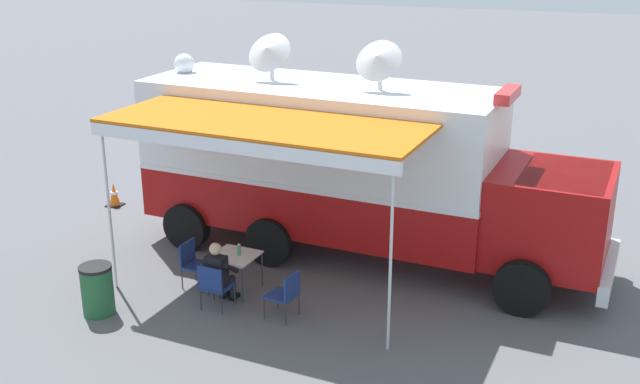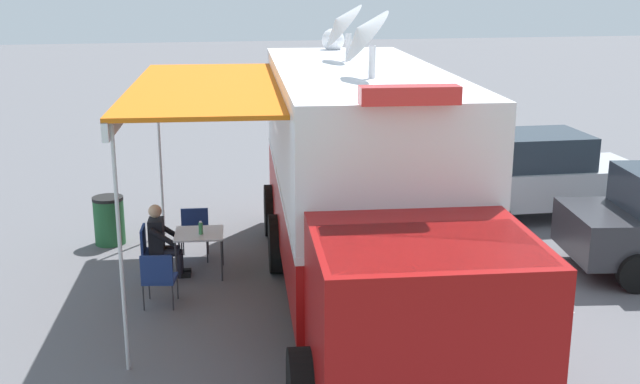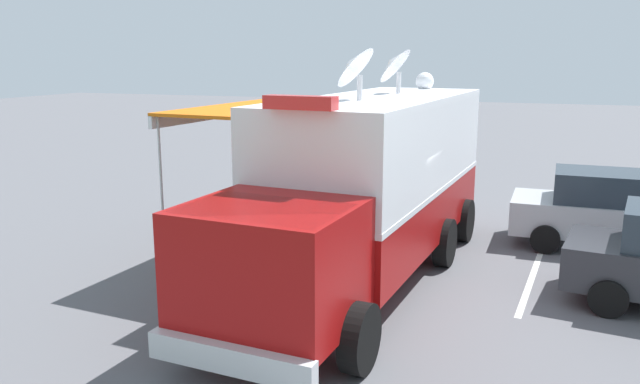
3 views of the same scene
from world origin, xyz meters
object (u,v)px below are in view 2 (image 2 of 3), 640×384
at_px(water_bottle, 201,228).
at_px(trash_bin, 109,220).
at_px(command_truck, 362,178).
at_px(traffic_cone, 328,180).
at_px(seated_responder, 162,239).
at_px(folding_table, 199,236).
at_px(folding_chair_beside_table, 195,230).
at_px(folding_chair_at_table, 151,247).
at_px(folding_chair_spare_by_truck, 158,275).
at_px(car_far_corner, 536,175).

xyz_separation_m(water_bottle, trash_bin, (1.64, -1.97, -0.38)).
bearing_deg(command_truck, trash_bin, -40.20).
relative_size(trash_bin, traffic_cone, 1.57).
bearing_deg(water_bottle, command_truck, 149.11).
height_order(seated_responder, traffic_cone, seated_responder).
distance_m(seated_responder, trash_bin, 2.14).
bearing_deg(folding_table, folding_chair_beside_table, -86.37).
distance_m(folding_chair_at_table, folding_chair_beside_table, 1.12).
bearing_deg(seated_responder, folding_chair_at_table, -4.45).
bearing_deg(water_bottle, trash_bin, -50.31).
xyz_separation_m(folding_chair_spare_by_truck, trash_bin, (0.95, -3.19, -0.06)).
distance_m(water_bottle, traffic_cone, 5.82).
relative_size(folding_table, folding_chair_beside_table, 0.99).
distance_m(folding_table, folding_chair_spare_by_truck, 1.47).
bearing_deg(traffic_cone, folding_chair_beside_table, 51.05).
relative_size(folding_table, traffic_cone, 1.48).
bearing_deg(car_far_corner, folding_chair_spare_by_truck, 24.22).
height_order(seated_responder, trash_bin, seated_responder).
height_order(folding_table, folding_chair_at_table, folding_chair_at_table).
relative_size(folding_chair_beside_table, seated_responder, 0.70).
bearing_deg(folding_table, water_bottle, 109.05).
bearing_deg(folding_chair_spare_by_truck, seated_responder, -92.15).
bearing_deg(folding_table, traffic_cone, -123.19).
relative_size(folding_chair_beside_table, trash_bin, 0.96).
distance_m(folding_table, folding_chair_at_table, 0.82).
relative_size(command_truck, folding_chair_beside_table, 11.09).
bearing_deg(folding_chair_at_table, water_bottle, 172.87).
bearing_deg(car_far_corner, folding_chair_at_table, 15.27).
relative_size(folding_chair_spare_by_truck, car_far_corner, 0.21).
bearing_deg(traffic_cone, trash_bin, 31.53).
distance_m(folding_chair_beside_table, seated_responder, 1.02).
bearing_deg(water_bottle, seated_responder, -7.91).
relative_size(folding_chair_at_table, car_far_corner, 0.21).
relative_size(folding_table, folding_chair_at_table, 0.99).
bearing_deg(trash_bin, traffic_cone, -148.47).
bearing_deg(car_far_corner, folding_table, 17.05).
relative_size(traffic_cone, car_far_corner, 0.14).
distance_m(water_bottle, car_far_corner, 7.36).
xyz_separation_m(water_bottle, seated_responder, (0.64, -0.09, -0.18)).
distance_m(command_truck, folding_chair_at_table, 3.84).
bearing_deg(trash_bin, folding_table, 130.42).
xyz_separation_m(water_bottle, folding_chair_spare_by_truck, (0.69, 1.22, -0.32)).
bearing_deg(car_far_corner, folding_chair_beside_table, 10.46).
relative_size(folding_chair_at_table, folding_chair_spare_by_truck, 1.00).
height_order(command_truck, folding_chair_beside_table, command_truck).
bearing_deg(folding_chair_at_table, folding_chair_beside_table, -131.91).
height_order(trash_bin, traffic_cone, trash_bin).
height_order(folding_chair_at_table, trash_bin, trash_bin).
relative_size(seated_responder, car_far_corner, 0.30).
distance_m(water_bottle, trash_bin, 2.59).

